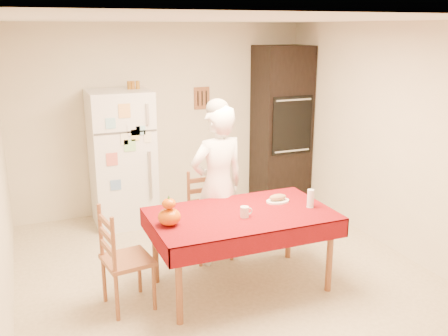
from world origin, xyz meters
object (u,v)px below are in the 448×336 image
seated_woman (218,186)px  oven_cabinet (281,125)px  wine_glass (311,198)px  bread_plate (278,201)px  dining_table (241,220)px  chair_far (208,211)px  refrigerator (122,158)px  pumpkin_lower (169,217)px  chair_left (120,256)px  coffee_mug (244,212)px

seated_woman → oven_cabinet: bearing=-144.5°
wine_glass → bread_plate: size_ratio=0.73×
dining_table → chair_far: (-0.04, 0.79, -0.18)m
refrigerator → dining_table: bearing=-71.5°
chair_far → bread_plate: size_ratio=3.96×
wine_glass → dining_table: bearing=170.9°
refrigerator → wine_glass: (1.38, -2.21, -0.00)m
seated_woman → bread_plate: (0.46, -0.46, -0.08)m
wine_glass → bread_plate: wine_glass is taller
refrigerator → oven_cabinet: size_ratio=0.77×
chair_far → seated_woman: (0.04, -0.19, 0.34)m
refrigerator → oven_cabinet: (2.28, 0.05, 0.25)m
refrigerator → bread_plate: (1.16, -1.96, -0.08)m
dining_table → pumpkin_lower: pumpkin_lower is taller
chair_far → chair_left: bearing=-147.7°
bread_plate → oven_cabinet: bearing=60.9°
bread_plate → pumpkin_lower: bearing=-171.5°
chair_left → chair_far: bearing=-64.1°
coffee_mug → oven_cabinet: bearing=54.8°
dining_table → bread_plate: bread_plate is taller
chair_left → seated_woman: seated_woman is taller
chair_far → bread_plate: chair_far is taller
wine_glass → chair_left: bearing=174.9°
refrigerator → chair_far: refrigerator is taller
dining_table → bread_plate: 0.49m
dining_table → bread_plate: bearing=17.0°
pumpkin_lower → bread_plate: pumpkin_lower is taller
bread_plate → chair_left: bearing=-176.8°
chair_left → pumpkin_lower: size_ratio=4.64×
oven_cabinet → chair_left: oven_cabinet is taller
dining_table → pumpkin_lower: 0.72m
seated_woman → pumpkin_lower: seated_woman is taller
coffee_mug → wine_glass: wine_glass is taller
chair_far → refrigerator: bearing=115.0°
refrigerator → chair_left: size_ratio=1.79×
oven_cabinet → pumpkin_lower: oven_cabinet is taller
dining_table → chair_left: bearing=177.4°
bread_plate → seated_woman: bearing=135.1°
seated_woman → chair_left: bearing=16.7°
pumpkin_lower → oven_cabinet: bearing=43.8°
chair_far → coffee_mug: chair_far is taller
chair_left → pumpkin_lower: bearing=-109.4°
oven_cabinet → seated_woman: size_ratio=1.30×
wine_glass → oven_cabinet: bearing=68.3°
refrigerator → coffee_mug: size_ratio=17.00×
pumpkin_lower → refrigerator: bearing=89.9°
seated_woman → refrigerator: bearing=-74.0°
chair_left → refrigerator: bearing=-20.0°
chair_far → coffee_mug: (0.03, -0.90, 0.30)m
coffee_mug → wine_glass: bearing=0.1°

